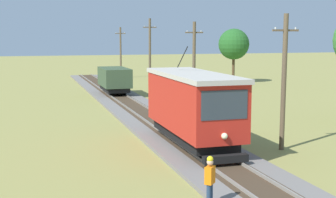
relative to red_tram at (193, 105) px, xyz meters
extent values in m
cube|color=red|center=(0.00, 0.02, 0.11)|extent=(2.50, 8.00, 2.60)
cube|color=#B2ADA3|center=(0.00, 0.02, 1.52)|extent=(2.60, 8.32, 0.22)
cube|color=black|center=(0.00, 0.02, -1.47)|extent=(2.10, 7.04, 0.44)
cube|color=#2D3842|center=(0.00, -3.99, 0.57)|extent=(2.10, 0.03, 1.25)
cube|color=#2D3842|center=(1.26, 0.02, 0.47)|extent=(0.02, 6.72, 1.04)
sphere|color=#F4EAB2|center=(0.00, -4.04, -0.74)|extent=(0.28, 0.28, 0.28)
cylinder|color=black|center=(0.00, 1.62, 2.33)|extent=(0.05, 1.67, 1.19)
cube|color=black|center=(0.00, -4.18, -1.69)|extent=(2.00, 0.36, 0.32)
cylinder|color=black|center=(0.00, -2.22, -1.47)|extent=(1.54, 0.80, 0.80)
cylinder|color=black|center=(0.00, 2.26, -1.47)|extent=(1.54, 0.80, 0.80)
cube|color=#384C33|center=(0.00, 21.83, -0.42)|extent=(2.40, 5.20, 1.70)
cube|color=black|center=(0.00, 21.83, -1.49)|extent=(2.02, 4.78, 0.38)
cylinder|color=black|center=(0.00, 20.27, -1.49)|extent=(1.54, 0.76, 0.76)
cylinder|color=black|center=(0.00, 23.39, -1.49)|extent=(1.54, 0.76, 0.76)
cylinder|color=brown|center=(4.15, -1.63, 1.16)|extent=(0.24, 0.29, 6.71)
cube|color=brown|center=(4.15, -1.63, 3.71)|extent=(1.40, 0.10, 0.10)
cylinder|color=silver|center=(3.60, -1.63, 3.81)|extent=(0.08, 0.08, 0.10)
cylinder|color=silver|center=(4.70, -1.63, 3.81)|extent=(0.08, 0.08, 0.10)
cylinder|color=brown|center=(4.15, 11.35, 1.15)|extent=(0.24, 0.31, 6.68)
cube|color=brown|center=(4.15, 11.35, 3.68)|extent=(1.40, 0.10, 0.10)
cylinder|color=silver|center=(3.60, 11.35, 3.78)|extent=(0.08, 0.08, 0.10)
cylinder|color=silver|center=(4.70, 11.35, 3.78)|extent=(0.08, 0.08, 0.10)
cylinder|color=brown|center=(4.15, 24.52, 1.48)|extent=(0.24, 0.31, 7.35)
cube|color=brown|center=(4.15, 24.52, 4.28)|extent=(1.40, 0.10, 0.10)
cylinder|color=silver|center=(3.60, 24.52, 4.38)|extent=(0.08, 0.08, 0.10)
cylinder|color=silver|center=(4.70, 24.52, 4.38)|extent=(0.08, 0.08, 0.10)
cylinder|color=brown|center=(4.15, 39.97, 1.17)|extent=(0.24, 0.25, 6.72)
cube|color=brown|center=(4.15, 39.97, 3.72)|extent=(1.40, 0.10, 0.10)
cylinder|color=silver|center=(3.60, 39.97, 3.82)|extent=(0.08, 0.08, 0.10)
cylinder|color=silver|center=(4.70, 39.97, 3.82)|extent=(0.08, 0.08, 0.10)
cylinder|color=navy|center=(-2.25, -8.11, -1.76)|extent=(0.15, 0.15, 0.86)
cylinder|color=navy|center=(-2.36, -8.23, -1.76)|extent=(0.15, 0.15, 0.86)
cube|color=orange|center=(-2.31, -8.17, -1.04)|extent=(0.44, 0.44, 0.58)
sphere|color=tan|center=(-2.31, -8.17, -0.61)|extent=(0.22, 0.22, 0.22)
sphere|color=yellow|center=(-2.31, -8.17, -0.51)|extent=(0.21, 0.21, 0.21)
cylinder|color=#4C3823|center=(15.84, 29.86, -0.57)|extent=(0.32, 0.32, 3.25)
sphere|color=#235B23|center=(15.84, 29.86, 2.43)|extent=(3.66, 3.66, 3.66)
camera|label=1|loc=(-7.92, -22.12, 3.48)|focal=50.69mm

